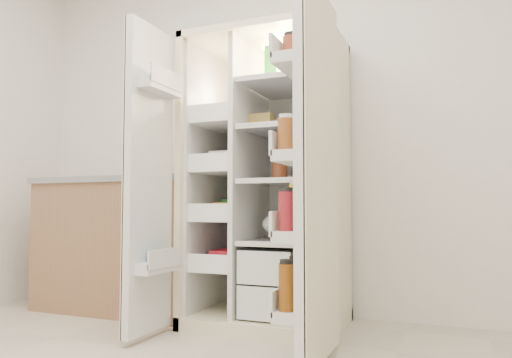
% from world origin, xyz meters
% --- Properties ---
extents(wall_back, '(4.00, 0.02, 2.70)m').
position_xyz_m(wall_back, '(0.00, 2.00, 1.35)').
color(wall_back, white).
rests_on(wall_back, floor).
extents(refrigerator, '(0.92, 0.70, 1.80)m').
position_xyz_m(refrigerator, '(0.10, 1.65, 0.74)').
color(refrigerator, beige).
rests_on(refrigerator, floor).
extents(freezer_door, '(0.15, 0.40, 1.72)m').
position_xyz_m(freezer_door, '(-0.41, 1.05, 0.89)').
color(freezer_door, silver).
rests_on(freezer_door, floor).
extents(fridge_door, '(0.17, 0.58, 1.72)m').
position_xyz_m(fridge_door, '(0.57, 0.96, 0.87)').
color(fridge_door, silver).
rests_on(fridge_door, floor).
extents(kitchen_counter, '(1.29, 0.69, 0.94)m').
position_xyz_m(kitchen_counter, '(-1.00, 1.66, 0.47)').
color(kitchen_counter, '#8D6546').
rests_on(kitchen_counter, floor).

